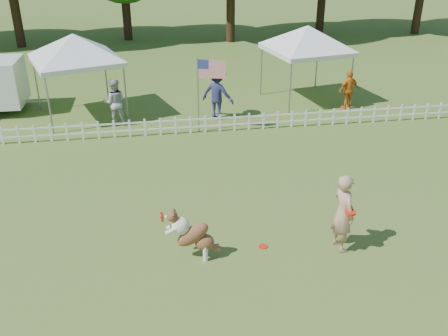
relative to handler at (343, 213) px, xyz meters
name	(u,v)px	position (x,y,z in m)	size (l,w,h in m)	color
ground	(257,254)	(-1.81, 0.06, -0.88)	(120.00, 120.00, 0.00)	#30561B
picket_fence	(213,124)	(-1.81, 7.06, -0.58)	(22.00, 0.08, 0.60)	white
handler	(343,213)	(0.00, 0.00, 0.00)	(0.64, 0.42, 1.76)	tan
dog	(194,235)	(-3.15, 0.13, -0.30)	(1.11, 0.37, 1.15)	brown
frisbee_on_turf	(263,246)	(-1.63, 0.28, -0.87)	(0.20, 0.20, 0.02)	red
canopy_tent_left	(78,77)	(-6.27, 9.36, 0.57)	(2.81, 2.81, 2.90)	white
canopy_tent_right	(305,65)	(2.19, 9.79, 0.55)	(2.77, 2.77, 2.86)	white
flag_pole	(198,96)	(-2.26, 7.14, 0.38)	(0.97, 0.10, 2.52)	gray
spectator_a	(115,102)	(-5.03, 8.28, -0.07)	(0.79, 0.61, 1.62)	#AAABAF
spectator_b	(217,93)	(-1.45, 8.35, 0.05)	(1.20, 0.69, 1.86)	#252750
spectator_c	(349,90)	(3.56, 8.60, -0.14)	(0.86, 0.36, 1.47)	orange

